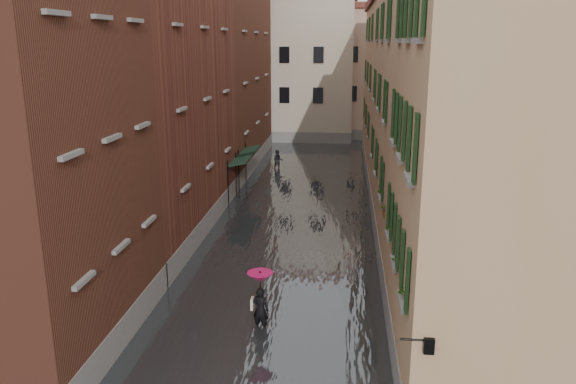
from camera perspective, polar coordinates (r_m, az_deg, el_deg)
The scene contains 16 objects.
ground at distance 19.30m, azimuth -2.30°, elevation -13.31°, with size 120.00×120.00×0.00m, color #525254.
floodwater at distance 31.24m, azimuth 1.05°, elevation -1.79°, with size 10.00×60.00×0.20m, color #3F4246.
building_left_near at distance 17.77m, azimuth -26.57°, elevation 4.84°, with size 6.00×8.00×13.00m, color brown.
building_left_mid at distance 27.63m, azimuth -14.40°, elevation 8.55°, with size 6.00×14.00×12.50m, color brown.
building_left_far at distance 41.94m, azimuth -7.38°, elevation 12.00°, with size 6.00×16.00×14.00m, color brown.
building_right_near at distance 15.84m, azimuth 22.29°, elevation 1.46°, with size 6.00×8.00×11.50m, color #A37754.
building_right_mid at distance 26.32m, azimuth 15.90°, elevation 8.69°, with size 6.00×14.00×13.00m, color tan.
building_right_far at distance 41.18m, azimuth 12.33°, elevation 9.99°, with size 6.00×16.00×11.50m, color #A37754.
building_end_cream at distance 55.13m, azimuth 0.15°, elevation 12.32°, with size 12.00×9.00×13.00m, color #C4B69B.
building_end_pink at distance 56.99m, azimuth 9.59°, elevation 11.70°, with size 10.00×9.00×12.00m, color tan.
awning_near at distance 32.70m, azimuth -4.78°, elevation 3.22°, with size 1.09×3.25×2.80m.
awning_far at distance 34.99m, azimuth -4.07°, elevation 4.02°, with size 1.09×3.42×2.80m.
wall_lantern at distance 12.57m, azimuth 14.02°, elevation -14.80°, with size 0.71×0.22×0.35m.
window_planters at distance 18.27m, azimuth 10.73°, elevation -3.24°, with size 0.59×10.20×0.84m.
pedestrian_main at distance 18.37m, azimuth -2.83°, elevation -10.59°, with size 0.87×0.87×2.06m.
pedestrian_far at distance 40.77m, azimuth -1.03°, elevation 3.20°, with size 0.75×0.58×1.54m, color black.
Camera 1 is at (2.48, -16.79, 9.18)m, focal length 35.00 mm.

